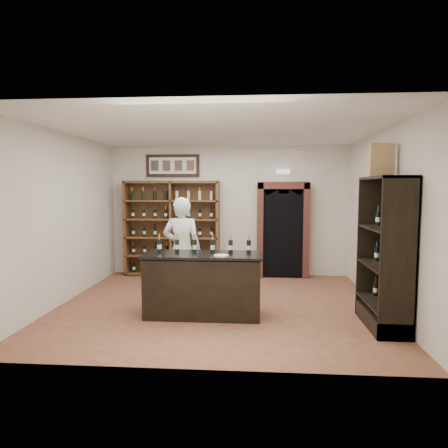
% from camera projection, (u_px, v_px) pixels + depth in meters
% --- Properties ---
extents(floor, '(5.50, 5.50, 0.00)m').
position_uv_depth(floor, '(219.00, 305.00, 6.96)').
color(floor, '#93533A').
rests_on(floor, ground).
extents(ceiling, '(5.50, 5.50, 0.00)m').
position_uv_depth(ceiling, '(219.00, 130.00, 6.69)').
color(ceiling, white).
rests_on(ceiling, wall_back).
extents(wall_back, '(5.50, 0.04, 3.00)m').
position_uv_depth(wall_back, '(228.00, 211.00, 9.31)').
color(wall_back, silver).
rests_on(wall_back, ground).
extents(wall_left, '(0.04, 5.00, 3.00)m').
position_uv_depth(wall_left, '(64.00, 218.00, 7.04)').
color(wall_left, silver).
rests_on(wall_left, ground).
extents(wall_right, '(0.04, 5.00, 3.00)m').
position_uv_depth(wall_right, '(384.00, 220.00, 6.62)').
color(wall_right, silver).
rests_on(wall_right, ground).
extents(wine_shelf, '(2.20, 0.38, 2.20)m').
position_uv_depth(wine_shelf, '(172.00, 228.00, 9.28)').
color(wine_shelf, brown).
rests_on(wine_shelf, ground).
extents(framed_picture, '(1.25, 0.04, 0.52)m').
position_uv_depth(framed_picture, '(173.00, 166.00, 9.28)').
color(framed_picture, black).
rests_on(framed_picture, wall_back).
extents(arched_doorway, '(1.17, 0.35, 2.17)m').
position_uv_depth(arched_doorway, '(283.00, 227.00, 9.08)').
color(arched_doorway, black).
rests_on(arched_doorway, ground).
extents(emergency_light, '(0.30, 0.10, 0.10)m').
position_uv_depth(emergency_light, '(283.00, 172.00, 9.05)').
color(emergency_light, white).
rests_on(emergency_light, wall_back).
extents(tasting_counter, '(1.88, 0.78, 1.00)m').
position_uv_depth(tasting_counter, '(203.00, 285.00, 6.34)').
color(tasting_counter, black).
rests_on(tasting_counter, ground).
extents(counter_bottle_0, '(0.07, 0.07, 0.30)m').
position_uv_depth(counter_bottle_0, '(159.00, 246.00, 6.43)').
color(counter_bottle_0, black).
rests_on(counter_bottle_0, tasting_counter).
extents(counter_bottle_1, '(0.07, 0.07, 0.30)m').
position_uv_depth(counter_bottle_1, '(177.00, 246.00, 6.41)').
color(counter_bottle_1, black).
rests_on(counter_bottle_1, tasting_counter).
extents(counter_bottle_2, '(0.07, 0.07, 0.30)m').
position_uv_depth(counter_bottle_2, '(195.00, 246.00, 6.39)').
color(counter_bottle_2, black).
rests_on(counter_bottle_2, tasting_counter).
extents(counter_bottle_3, '(0.07, 0.07, 0.30)m').
position_uv_depth(counter_bottle_3, '(213.00, 246.00, 6.37)').
color(counter_bottle_3, black).
rests_on(counter_bottle_3, tasting_counter).
extents(counter_bottle_4, '(0.07, 0.07, 0.30)m').
position_uv_depth(counter_bottle_4, '(231.00, 246.00, 6.34)').
color(counter_bottle_4, black).
rests_on(counter_bottle_4, tasting_counter).
extents(counter_bottle_5, '(0.07, 0.07, 0.30)m').
position_uv_depth(counter_bottle_5, '(249.00, 247.00, 6.32)').
color(counter_bottle_5, black).
rests_on(counter_bottle_5, tasting_counter).
extents(side_cabinet, '(0.48, 1.20, 2.20)m').
position_uv_depth(side_cabinet, '(386.00, 276.00, 5.81)').
color(side_cabinet, black).
rests_on(side_cabinet, ground).
extents(shopkeeper, '(0.70, 0.47, 1.88)m').
position_uv_depth(shopkeeper, '(182.00, 249.00, 7.12)').
color(shopkeeper, silver).
rests_on(shopkeeper, ground).
extents(plate, '(0.23, 0.23, 0.02)m').
position_uv_depth(plate, '(221.00, 256.00, 6.06)').
color(plate, silver).
rests_on(plate, tasting_counter).
extents(wine_crate, '(0.35, 0.15, 0.50)m').
position_uv_depth(wine_crate, '(381.00, 160.00, 5.97)').
color(wine_crate, tan).
rests_on(wine_crate, side_cabinet).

